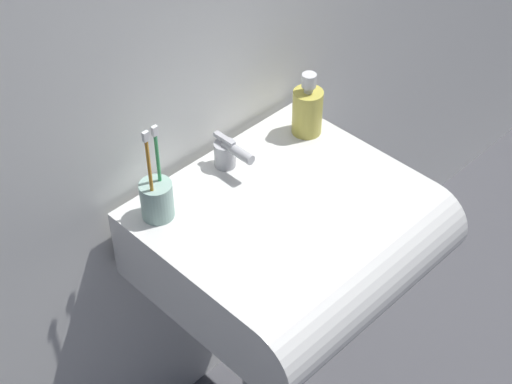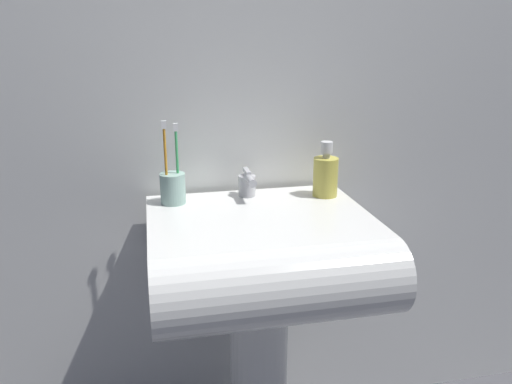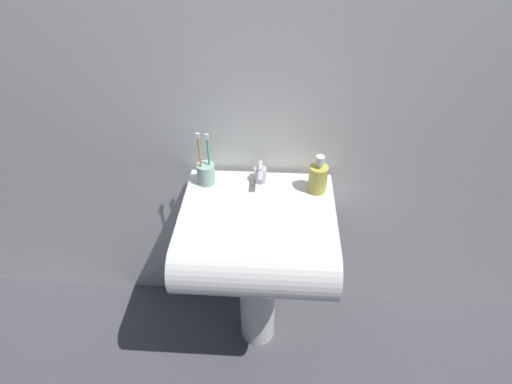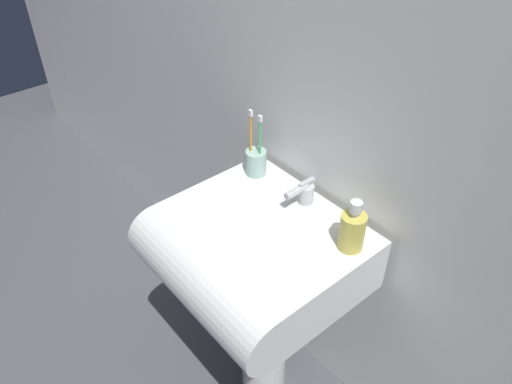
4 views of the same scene
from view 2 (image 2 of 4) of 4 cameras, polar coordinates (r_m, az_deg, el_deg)
wall_back at (r=1.41m, az=-1.94°, el=16.35°), size 5.00×0.05×2.40m
sink_pedestal at (r=1.48m, az=0.32°, el=-20.61°), size 0.16×0.16×0.63m
sink_basin at (r=1.22m, az=0.97°, el=-7.40°), size 0.55×0.50×0.17m
faucet at (r=1.36m, az=-1.12°, el=0.92°), size 0.05×0.11×0.07m
toothbrush_cup at (r=1.33m, az=-9.49°, el=0.60°), size 0.07×0.07×0.22m
soap_bottle at (r=1.38m, az=7.95°, el=1.93°), size 0.07×0.07×0.15m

